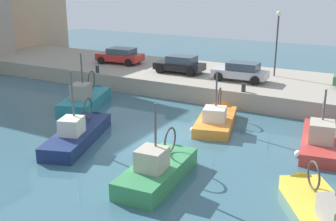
% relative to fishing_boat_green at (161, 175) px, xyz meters
% --- Properties ---
extents(water_surface, '(80.00, 80.00, 0.00)m').
position_rel_fishing_boat_green_xyz_m(water_surface, '(3.85, 2.30, -0.12)').
color(water_surface, '#386070').
rests_on(water_surface, ground).
extents(quay_wall, '(9.00, 56.00, 1.20)m').
position_rel_fishing_boat_green_xyz_m(quay_wall, '(15.35, 2.30, 0.48)').
color(quay_wall, '#9E9384').
rests_on(quay_wall, ground).
extents(fishing_boat_green, '(5.55, 2.18, 4.26)m').
position_rel_fishing_boat_green_xyz_m(fishing_boat_green, '(0.00, 0.00, 0.00)').
color(fishing_boat_green, '#388951').
rests_on(fishing_boat_green, ground).
extents(fishing_boat_navy, '(6.76, 3.67, 4.63)m').
position_rel_fishing_boat_green_xyz_m(fishing_boat_navy, '(1.77, 5.98, -0.01)').
color(fishing_boat_navy, navy).
rests_on(fishing_boat_navy, ground).
extents(fishing_boat_teal, '(6.21, 3.82, 4.55)m').
position_rel_fishing_boat_green_xyz_m(fishing_boat_teal, '(7.00, 9.90, 0.00)').
color(fishing_boat_teal, teal).
rests_on(fishing_boat_teal, ground).
extents(fishing_boat_red, '(6.49, 2.64, 3.88)m').
position_rel_fishing_boat_green_xyz_m(fishing_boat_red, '(7.23, -5.27, 0.02)').
color(fishing_boat_red, '#BC3833').
rests_on(fishing_boat_red, ground).
extents(fishing_boat_orange, '(5.85, 3.24, 4.18)m').
position_rel_fishing_boat_green_xyz_m(fishing_boat_orange, '(7.70, 0.65, -0.01)').
color(fishing_boat_orange, orange).
rests_on(fishing_boat_orange, ground).
extents(fishing_boat_yellow, '(6.46, 4.88, 3.99)m').
position_rel_fishing_boat_green_xyz_m(fishing_boat_yellow, '(-0.19, -6.72, -0.00)').
color(fishing_boat_yellow, gold).
rests_on(fishing_boat_yellow, ground).
extents(parked_car_black, '(2.10, 3.94, 1.36)m').
position_rel_fishing_boat_green_xyz_m(parked_car_black, '(14.31, 6.59, 1.78)').
color(parked_car_black, black).
rests_on(parked_car_black, quay_wall).
extents(parked_car_silver, '(1.97, 3.98, 1.35)m').
position_rel_fishing_boat_green_xyz_m(parked_car_silver, '(14.04, 1.51, 1.78)').
color(parked_car_silver, '#B7B7BC').
rests_on(parked_car_silver, quay_wall).
extents(parked_car_red, '(2.40, 4.12, 1.35)m').
position_rel_fishing_boat_green_xyz_m(parked_car_red, '(15.22, 12.96, 1.78)').
color(parked_car_red, red).
rests_on(parked_car_red, quay_wall).
extents(mooring_bollard_south, '(0.28, 0.28, 0.55)m').
position_rel_fishing_boat_green_xyz_m(mooring_bollard_south, '(11.20, 0.30, 1.36)').
color(mooring_bollard_south, '#2D2D33').
rests_on(mooring_bollard_south, quay_wall).
extents(mooring_bollard_mid, '(0.28, 0.28, 0.55)m').
position_rel_fishing_boat_green_xyz_m(mooring_bollard_mid, '(11.20, 12.30, 1.36)').
color(mooring_bollard_mid, '#2D2D33').
rests_on(mooring_bollard_mid, quay_wall).
extents(quay_streetlamp, '(0.36, 0.36, 4.83)m').
position_rel_fishing_boat_green_xyz_m(quay_streetlamp, '(16.85, -0.16, 4.34)').
color(quay_streetlamp, '#38383D').
rests_on(quay_streetlamp, quay_wall).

